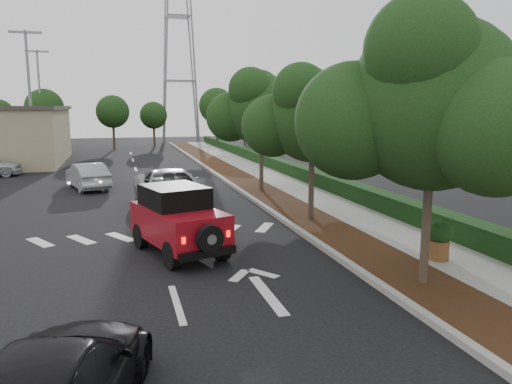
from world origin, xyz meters
name	(u,v)px	position (x,y,z in m)	size (l,w,h in m)	color
ground	(177,304)	(0.00, 0.00, 0.00)	(120.00, 120.00, 0.00)	black
curb	(247,195)	(4.60, 12.00, 0.07)	(0.20, 70.00, 0.15)	#9E9B93
planting_strip	(267,194)	(5.60, 12.00, 0.06)	(1.80, 70.00, 0.12)	black
sidewalk	(305,193)	(7.50, 12.00, 0.06)	(2.00, 70.00, 0.12)	gray
hedge	(332,184)	(8.90, 12.00, 0.40)	(0.80, 70.00, 0.80)	black
transmission_tower	(181,143)	(6.00, 48.00, 0.00)	(7.00, 4.00, 28.00)	slate
street_tree_near	(423,287)	(5.60, -0.50, 0.00)	(3.80, 3.80, 5.92)	black
street_tree_mid	(311,221)	(5.60, 6.50, 0.00)	(3.20, 3.20, 5.32)	black
street_tree_far	(261,192)	(5.60, 13.00, 0.00)	(3.40, 3.40, 5.62)	black
light_pole_a	(35,169)	(-6.50, 26.00, 0.00)	(2.00, 0.22, 9.00)	slate
light_pole_b	(44,153)	(-7.50, 38.00, 0.00)	(2.00, 0.22, 9.00)	slate
red_jeep	(176,219)	(0.45, 3.83, 0.97)	(2.57, 3.91, 1.92)	black
silver_suv_ahead	(171,190)	(0.92, 10.14, 0.79)	(2.62, 5.69, 1.58)	#A1A3A8
silver_sedan_oncoming	(87,176)	(-2.63, 16.33, 0.66)	(1.40, 4.01, 1.32)	#9FA2A7
terracotta_planter	(440,236)	(7.00, 0.91, 0.78)	(0.66, 0.66, 1.15)	brown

